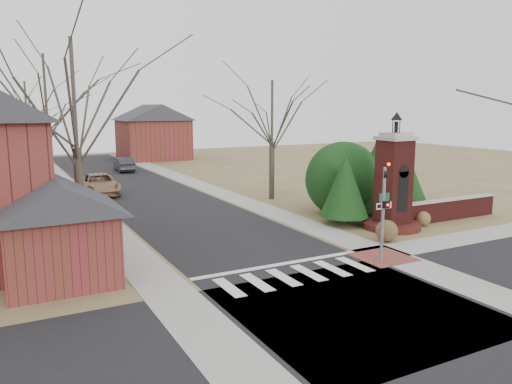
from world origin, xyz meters
TOP-DOWN VIEW (x-y plane):
  - ground at (0.00, 0.00)m, footprint 120.00×120.00m
  - main_street at (0.00, 22.00)m, footprint 8.00×70.00m
  - cross_street at (0.00, -3.00)m, footprint 120.00×8.00m
  - crosswalk_zone at (0.00, 0.80)m, footprint 8.00×2.20m
  - stop_bar at (0.00, 2.30)m, footprint 8.00×0.35m
  - sidewalk_right_main at (5.20, 22.00)m, footprint 2.00×60.00m
  - sidewalk_left at (-5.20, 22.00)m, footprint 2.00×60.00m
  - curb_apron at (4.80, 1.00)m, footprint 2.40×2.40m
  - traffic_signal_pole at (4.30, 0.57)m, footprint 0.28×0.41m
  - sign_post at (5.59, 1.99)m, footprint 0.90×0.07m
  - brick_gate_monument at (9.00, 4.99)m, footprint 3.20×3.20m
  - brick_garden_wall at (13.50, 5.00)m, footprint 7.50×0.50m
  - garage_left at (-8.52, 4.49)m, footprint 4.80×4.80m
  - house_distant_right at (7.99, 47.99)m, footprint 8.80×8.80m
  - evergreen_near at (7.20, 7.00)m, footprint 2.80×2.80m
  - evergreen_mid at (10.50, 8.20)m, footprint 3.40×3.40m
  - evergreen_far at (12.50, 7.20)m, footprint 2.40×2.40m
  - evergreen_mass at (9.00, 9.50)m, footprint 4.80×4.80m
  - bare_tree_0 at (-7.00, 9.00)m, footprint 8.05×8.05m
  - bare_tree_1 at (-7.00, 22.00)m, footprint 8.40×8.40m
  - bare_tree_2 at (-7.50, 35.00)m, footprint 7.35×7.35m
  - bare_tree_3 at (7.50, 16.00)m, footprint 7.00×7.00m
  - pickup_truck at (-3.40, 23.94)m, footprint 2.95×5.89m
  - distant_car at (1.60, 37.05)m, footprint 1.86×4.61m
  - dry_shrub_left at (6.80, 3.00)m, footprint 1.11×1.11m
  - dry_shrub_right at (11.00, 4.60)m, footprint 0.85×0.85m

SIDE VIEW (x-z plane):
  - ground at x=0.00m, z-range 0.00..0.00m
  - main_street at x=0.00m, z-range 0.00..0.01m
  - cross_street at x=0.00m, z-range 0.00..0.01m
  - crosswalk_zone at x=0.00m, z-range 0.00..0.02m
  - stop_bar at x=0.00m, z-range 0.00..0.02m
  - sidewalk_right_main at x=5.20m, z-range 0.00..0.02m
  - sidewalk_left at x=-5.20m, z-range 0.00..0.02m
  - curb_apron at x=4.80m, z-range 0.00..0.02m
  - dry_shrub_right at x=11.00m, z-range 0.00..0.85m
  - dry_shrub_left at x=6.80m, z-range 0.00..1.11m
  - brick_garden_wall at x=13.50m, z-range 0.01..1.31m
  - distant_car at x=1.60m, z-range 0.00..1.49m
  - pickup_truck at x=-3.40m, z-range 0.00..1.60m
  - evergreen_far at x=12.50m, z-range 0.25..3.55m
  - sign_post at x=5.59m, z-range 0.57..3.32m
  - brick_gate_monument at x=9.00m, z-range -1.07..5.40m
  - garage_left at x=-8.52m, z-range 0.09..4.38m
  - evergreen_near at x=7.20m, z-range 0.25..4.35m
  - evergreen_mass at x=9.00m, z-range 0.00..4.80m
  - traffic_signal_pole at x=4.30m, z-range 0.34..4.84m
  - evergreen_mid at x=10.50m, z-range 0.25..4.95m
  - house_distant_right at x=7.99m, z-range 0.00..7.30m
  - bare_tree_3 at x=7.50m, z-range 1.84..11.54m
  - bare_tree_2 at x=-7.50m, z-range 1.93..12.12m
  - bare_tree_0 at x=-7.00m, z-range 2.12..13.27m
  - bare_tree_1 at x=-7.00m, z-range 2.21..13.85m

